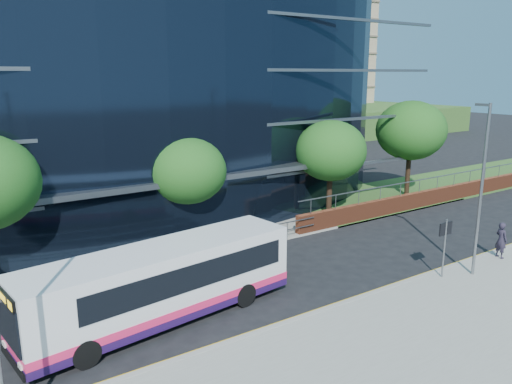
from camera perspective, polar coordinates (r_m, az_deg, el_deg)
ground at (r=22.94m, az=10.36°, el=-11.02°), size 200.00×200.00×0.00m
pavement_near at (r=20.06m, az=20.71°, el=-15.24°), size 80.00×8.00×0.15m
kerb at (r=22.28m, az=12.19°, el=-11.65°), size 80.00×0.25×0.16m
yellow_line_outer at (r=22.44m, az=11.81°, el=-11.65°), size 80.00×0.08×0.01m
yellow_line_inner at (r=22.53m, az=11.53°, el=-11.53°), size 80.00×0.08×0.01m
far_forecourt at (r=28.80m, az=-14.29°, el=-5.97°), size 50.00×8.00×0.10m
grass_verge at (r=47.53m, az=22.02°, el=1.08°), size 36.00×8.00×0.12m
glass_office at (r=37.26m, az=-17.34°, el=10.65°), size 44.00×23.10×16.00m
retaining_wall at (r=42.16m, az=23.13°, el=0.27°), size 34.00×0.40×2.11m
guard_railings at (r=24.38m, az=-15.60°, el=-7.72°), size 24.00×0.05×1.10m
apartment_block at (r=85.90m, az=-0.94°, el=14.54°), size 60.00×42.00×30.00m
street_sign at (r=24.49m, az=20.80°, el=-4.72°), size 0.85×0.09×2.80m
tree_far_b at (r=27.50m, az=-7.83°, el=2.39°), size 4.29×4.29×6.05m
tree_far_c at (r=32.64m, az=8.54°, el=4.68°), size 4.62×4.62×6.51m
tree_far_d at (r=39.77m, az=17.29°, el=6.72°), size 5.28×5.28×7.44m
tree_dist_e at (r=67.32m, az=1.40°, el=9.25°), size 4.62×4.62×6.51m
tree_dist_f at (r=79.10m, az=10.17°, el=9.43°), size 4.29×4.29×6.05m
streetlight_east at (r=24.84m, az=24.35°, el=0.68°), size 0.15×0.77×8.00m
city_bus at (r=19.80m, az=-10.42°, el=-10.10°), size 11.24×3.89×2.98m
pedestrian at (r=28.55m, az=26.22°, el=-4.95°), size 0.60×0.77×1.88m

